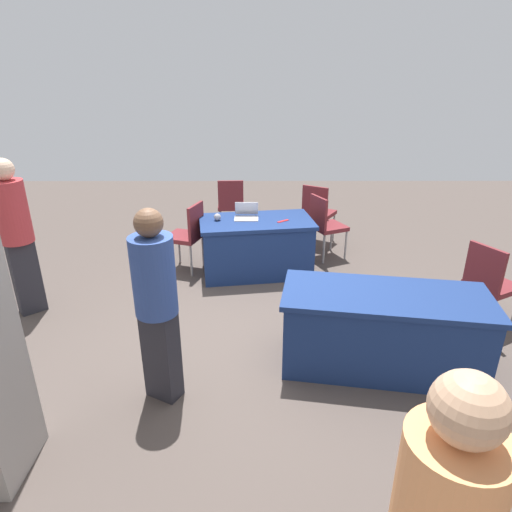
# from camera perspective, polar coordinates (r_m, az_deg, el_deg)

# --- Properties ---
(ground_plane) EXTENTS (14.40, 14.40, 0.00)m
(ground_plane) POSITION_cam_1_polar(r_m,az_deg,el_deg) (4.74, -0.08, -10.32)
(ground_plane) COLOR #4C423D
(table_foreground) EXTENTS (1.61, 1.03, 0.76)m
(table_foreground) POSITION_cam_1_polar(r_m,az_deg,el_deg) (6.01, 0.06, 1.28)
(table_foreground) COLOR navy
(table_foreground) RESTS_ON ground
(table_mid_left) EXTENTS (1.95, 1.06, 0.76)m
(table_mid_left) POSITION_cam_1_polar(r_m,az_deg,el_deg) (4.27, 16.15, -9.29)
(table_mid_left) COLOR navy
(table_mid_left) RESTS_ON ground
(chair_near_front) EXTENTS (0.56, 0.56, 0.97)m
(chair_near_front) POSITION_cam_1_polar(r_m,az_deg,el_deg) (6.09, -8.81, 3.04)
(chair_near_front) COLOR #9E9993
(chair_near_front) RESTS_ON ground
(chair_tucked_left) EXTENTS (0.59, 0.59, 0.97)m
(chair_tucked_left) POSITION_cam_1_polar(r_m,az_deg,el_deg) (5.22, 28.13, -2.86)
(chair_tucked_left) COLOR #9E9993
(chair_tucked_left) RESTS_ON ground
(chair_tucked_right) EXTENTS (0.58, 0.58, 0.96)m
(chair_tucked_right) POSITION_cam_1_polar(r_m,az_deg,el_deg) (6.52, 9.00, 4.29)
(chair_tucked_right) COLOR #9E9993
(chair_tucked_right) RESTS_ON ground
(chair_aisle) EXTENTS (0.46, 0.46, 0.96)m
(chair_aisle) POSITION_cam_1_polar(r_m,az_deg,el_deg) (7.45, -3.26, 6.93)
(chair_aisle) COLOR #9E9993
(chair_aisle) RESTS_ON ground
(chair_by_pillar) EXTENTS (0.61, 0.61, 0.98)m
(chair_by_pillar) POSITION_cam_1_polar(r_m,az_deg,el_deg) (7.06, 8.04, 5.94)
(chair_by_pillar) COLOR #9E9993
(chair_by_pillar) RESTS_ON ground
(person_attendee_standing) EXTENTS (0.48, 0.48, 1.78)m
(person_attendee_standing) POSITION_cam_1_polar(r_m,az_deg,el_deg) (5.45, -28.77, 2.98)
(person_attendee_standing) COLOR #26262D
(person_attendee_standing) RESTS_ON ground
(person_attendee_browsing) EXTENTS (0.46, 0.46, 1.68)m
(person_attendee_browsing) POSITION_cam_1_polar(r_m,az_deg,el_deg) (3.56, -12.85, -5.47)
(person_attendee_browsing) COLOR #26262D
(person_attendee_browsing) RESTS_ON ground
(laptop_silver) EXTENTS (0.32, 0.30, 0.21)m
(laptop_silver) POSITION_cam_1_polar(r_m,az_deg,el_deg) (5.94, -1.23, 5.31)
(laptop_silver) COLOR silver
(laptop_silver) RESTS_ON table_foreground
(yarn_ball) EXTENTS (0.09, 0.09, 0.09)m
(yarn_ball) POSITION_cam_1_polar(r_m,az_deg,el_deg) (5.87, -5.03, 5.08)
(yarn_ball) COLOR gray
(yarn_ball) RESTS_ON table_foreground
(scissors_red) EXTENTS (0.16, 0.14, 0.01)m
(scissors_red) POSITION_cam_1_polar(r_m,az_deg,el_deg) (5.84, 3.57, 4.57)
(scissors_red) COLOR red
(scissors_red) RESTS_ON table_foreground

